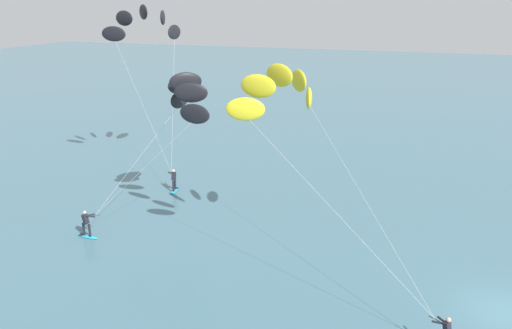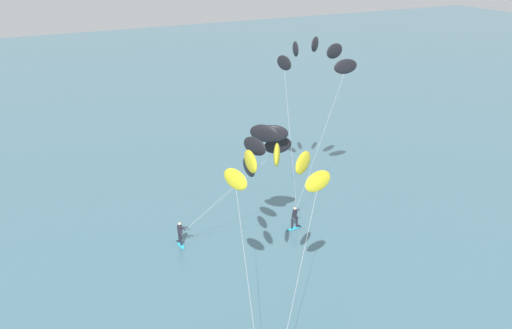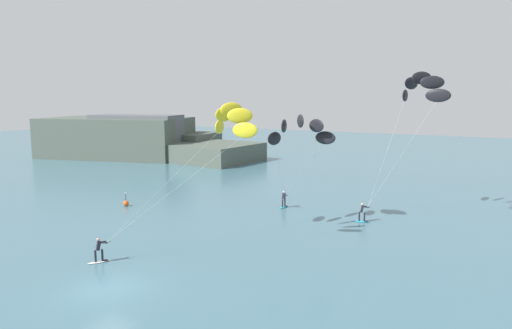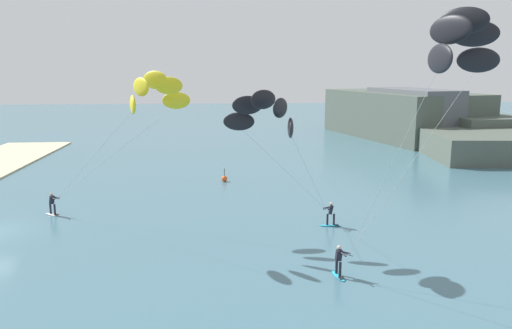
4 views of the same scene
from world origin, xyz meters
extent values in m
plane|color=#426B7A|center=(0.00, 0.00, 0.00)|extent=(240.00, 240.00, 0.00)
cube|color=black|center=(-3.76, 2.77, 1.16)|extent=(0.42, 0.43, 0.63)
sphere|color=tan|center=(-3.76, 2.77, 1.58)|extent=(0.20, 0.20, 0.20)
cylinder|color=black|center=(-3.47, 3.24, 1.31)|extent=(0.31, 0.48, 0.03)
cylinder|color=black|center=(-3.71, 3.06, 1.34)|extent=(0.19, 0.61, 0.15)
cylinder|color=black|center=(-3.52, 2.95, 1.34)|extent=(0.54, 0.43, 0.15)
ellipsoid|color=yellow|center=(3.17, 10.09, 8.53)|extent=(1.84, 0.74, 1.10)
ellipsoid|color=yellow|center=(2.51, 10.49, 9.51)|extent=(1.66, 1.33, 1.10)
ellipsoid|color=yellow|center=(1.39, 11.18, 9.89)|extent=(1.22, 1.72, 1.10)
ellipsoid|color=yellow|center=(0.26, 11.87, 9.51)|extent=(0.60, 1.85, 1.10)
ellipsoid|color=yellow|center=(-0.40, 12.27, 8.53)|extent=(0.74, 1.84, 1.10)
cylinder|color=#B2B2B7|center=(-0.15, 6.66, 4.77)|extent=(6.66, 6.87, 6.93)
cylinder|color=#B2B2B7|center=(-1.94, 7.76, 4.77)|extent=(3.09, 9.05, 6.93)
ellipsoid|color=#23ADD1|center=(0.28, 22.51, 0.04)|extent=(0.51, 1.53, 0.08)
cube|color=black|center=(0.33, 22.92, 0.09)|extent=(0.31, 0.31, 0.02)
cylinder|color=black|center=(0.26, 22.29, 0.47)|extent=(0.14, 0.14, 0.78)
cylinder|color=black|center=(0.31, 22.73, 0.47)|extent=(0.14, 0.14, 0.78)
cube|color=black|center=(0.28, 22.51, 1.16)|extent=(0.33, 0.35, 0.63)
sphere|color=beige|center=(0.28, 22.51, 1.58)|extent=(0.20, 0.20, 0.20)
cylinder|color=black|center=(0.62, 22.07, 1.31)|extent=(0.36, 0.45, 0.03)
cylinder|color=black|center=(0.54, 22.36, 1.34)|extent=(0.56, 0.38, 0.15)
cylinder|color=black|center=(0.37, 22.22, 1.34)|extent=(0.25, 0.60, 0.15)
ellipsoid|color=black|center=(2.39, 16.21, 7.43)|extent=(0.56, 1.92, 1.10)
ellipsoid|color=black|center=(3.02, 16.70, 8.45)|extent=(0.80, 1.91, 1.10)
ellipsoid|color=black|center=(4.11, 17.54, 8.85)|extent=(1.41, 1.69, 1.10)
ellipsoid|color=black|center=(5.20, 18.38, 8.45)|extent=(1.80, 1.22, 1.10)
ellipsoid|color=black|center=(5.83, 18.87, 7.43)|extent=(1.92, 0.56, 1.10)
cylinder|color=#B2B2B7|center=(1.50, 19.14, 4.22)|extent=(1.78, 5.88, 5.83)
cylinder|color=#B2B2B7|center=(3.23, 20.47, 4.22)|extent=(5.23, 3.23, 5.83)
ellipsoid|color=#23ADD1|center=(8.53, 21.06, 0.04)|extent=(1.54, 0.62, 0.08)
cube|color=black|center=(8.94, 21.13, 0.09)|extent=(0.33, 0.33, 0.02)
cylinder|color=black|center=(8.31, 21.02, 0.47)|extent=(0.14, 0.14, 0.78)
cylinder|color=black|center=(8.75, 21.10, 0.47)|extent=(0.14, 0.14, 0.78)
cube|color=black|center=(8.53, 21.06, 1.16)|extent=(0.37, 0.35, 0.63)
sphere|color=beige|center=(8.53, 21.06, 1.58)|extent=(0.20, 0.20, 0.20)
cylinder|color=black|center=(8.92, 21.45, 1.31)|extent=(0.41, 0.41, 0.03)
cylinder|color=black|center=(8.65, 21.33, 1.34)|extent=(0.32, 0.59, 0.15)
cylinder|color=black|center=(8.80, 21.18, 1.34)|extent=(0.59, 0.32, 0.15)
ellipsoid|color=black|center=(13.94, 23.26, 10.94)|extent=(2.02, 0.34, 1.10)
ellipsoid|color=black|center=(13.33, 23.86, 12.03)|extent=(1.98, 1.08, 1.10)
ellipsoid|color=black|center=(12.29, 24.88, 12.46)|extent=(1.64, 1.66, 1.10)
ellipsoid|color=black|center=(11.25, 25.91, 12.03)|extent=(1.05, 1.99, 1.10)
ellipsoid|color=black|center=(10.64, 26.51, 10.94)|extent=(0.34, 2.02, 1.10)
cylinder|color=#B2B2B7|center=(11.43, 22.36, 5.98)|extent=(5.05, 1.82, 9.34)
cylinder|color=#B2B2B7|center=(9.78, 23.98, 5.98)|extent=(1.74, 5.08, 9.34)
camera|label=1|loc=(-21.42, 4.70, 13.32)|focal=34.56mm
camera|label=2|loc=(-13.87, -15.66, 20.73)|focal=45.98mm
camera|label=3|loc=(19.66, -18.05, 10.91)|focal=32.75mm
camera|label=4|loc=(32.28, 15.03, 10.60)|focal=34.86mm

